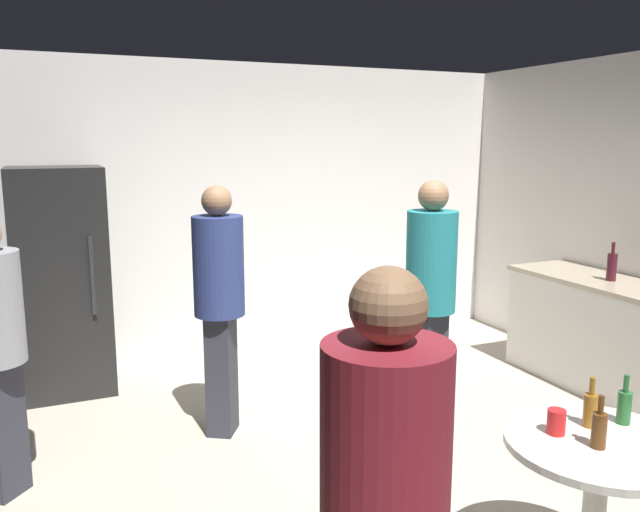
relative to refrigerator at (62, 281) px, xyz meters
The scene contains 12 objects.
ground_plane 2.95m from the refrigerator, 51.87° to the right, with size 5.20×5.20×0.10m, color #B2A893.
wall_back 1.84m from the refrigerator, 13.99° to the left, with size 5.32×0.06×2.70m, color silver.
refrigerator is the anchor object (origin of this frame).
kitchen_counter 4.43m from the refrigerator, 24.70° to the right, with size 0.64×1.92×0.90m.
wine_bottle_on_counter 4.37m from the refrigerator, 23.33° to the right, with size 0.08×0.08×0.31m.
foreground_table 4.05m from the refrigerator, 60.10° to the right, with size 0.80×0.80×0.73m.
beer_bottle_amber 3.97m from the refrigerator, 58.41° to the right, with size 0.06×0.06×0.23m.
beer_bottle_brown 4.05m from the refrigerator, 61.12° to the right, with size 0.06×0.06×0.23m.
beer_bottle_green 4.09m from the refrigerator, 56.71° to the right, with size 0.06×0.06×0.23m.
plastic_cup_red 3.87m from the refrigerator, 60.78° to the right, with size 0.08×0.08×0.11m, color red.
person_in_navy_shirt 1.59m from the refrigerator, 53.30° to the right, with size 0.47×0.47×1.71m.
person_in_teal_shirt 2.90m from the refrigerator, 38.43° to the right, with size 0.43×0.43×1.74m.
Camera 1 is at (-1.83, -3.17, 2.00)m, focal length 35.98 mm.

